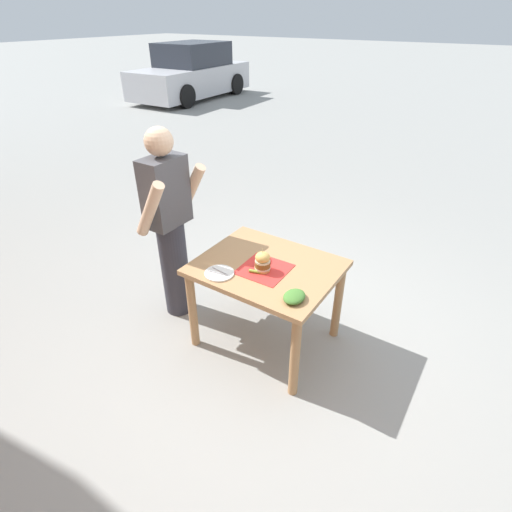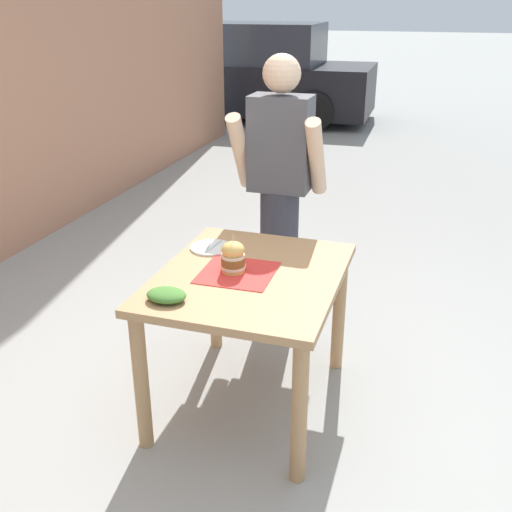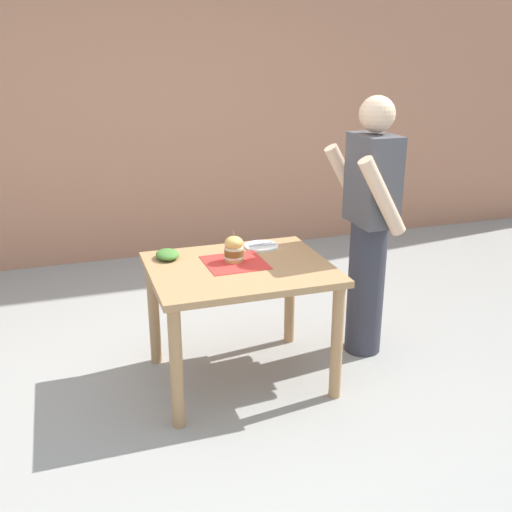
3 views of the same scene
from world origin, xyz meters
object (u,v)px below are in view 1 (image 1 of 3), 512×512
sandwich (263,262)px  parked_car_mid_block (192,74)px  side_salad (294,297)px  patio_table (267,279)px  side_plate_with_forks (219,273)px  pickle_spear (255,271)px  diner_across_table (170,225)px

sandwich → parked_car_mid_block: 11.41m
side_salad → parked_car_mid_block: parked_car_mid_block is taller
side_salad → parked_car_mid_block: bearing=44.4°
patio_table → side_plate_with_forks: side_plate_with_forks is taller
parked_car_mid_block → side_salad: bearing=-135.6°
pickle_spear → side_plate_with_forks: size_ratio=0.40×
sandwich → parked_car_mid_block: (8.24, 7.89, -0.11)m
pickle_spear → side_plate_with_forks: bearing=125.1°
side_plate_with_forks → sandwich: bearing=-49.1°
side_plate_with_forks → side_salad: size_ratio=1.22×
side_plate_with_forks → parked_car_mid_block: parked_car_mid_block is taller
patio_table → side_plate_with_forks: (-0.29, 0.23, 0.13)m
pickle_spear → parked_car_mid_block: 11.44m
side_plate_with_forks → side_salad: bearing=-87.1°
side_plate_with_forks → diner_across_table: size_ratio=0.13×
patio_table → side_plate_with_forks: 0.40m
sandwich → diner_across_table: size_ratio=0.11×
diner_across_table → sandwich: bearing=-88.7°
patio_table → side_plate_with_forks: size_ratio=4.79×
side_plate_with_forks → side_salad: side_salad is taller
side_plate_with_forks → patio_table: bearing=-38.6°
patio_table → side_salad: side_salad is taller
diner_across_table → parked_car_mid_block: 10.82m
patio_table → sandwich: bearing=-172.2°
patio_table → side_salad: (-0.26, -0.38, 0.15)m
pickle_spear → side_salad: bearing=-106.9°
pickle_spear → side_salad: size_ratio=0.49×
sandwich → pickle_spear: (-0.06, 0.03, -0.06)m
sandwich → diner_across_table: 0.91m
patio_table → diner_across_table: size_ratio=0.62×
pickle_spear → parked_car_mid_block: bearing=43.5°
side_plate_with_forks → diner_across_table: bearing=73.8°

